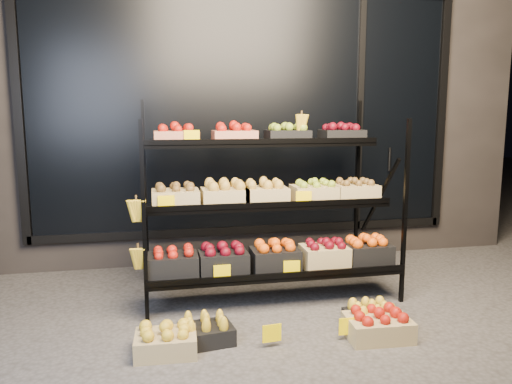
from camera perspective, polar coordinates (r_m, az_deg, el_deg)
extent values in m
plane|color=#514F4C|center=(3.87, 3.54, -14.45)|extent=(24.00, 24.00, 0.00)
cube|color=#2D2826|center=(6.10, -2.81, 10.95)|extent=(6.00, 2.00, 3.50)
cube|color=black|center=(5.10, -1.00, 9.10)|extent=(4.20, 0.04, 2.40)
cube|color=black|center=(5.22, -0.92, -4.32)|extent=(4.30, 0.06, 0.08)
cube|color=black|center=(5.13, -25.54, 8.24)|extent=(0.08, 0.06, 2.50)
cube|color=black|center=(5.87, 20.39, 8.53)|extent=(0.08, 0.06, 2.50)
cube|color=black|center=(5.43, 11.75, 8.91)|extent=(0.06, 0.06, 2.50)
cylinder|color=black|center=(5.57, 15.02, 3.63)|extent=(0.02, 0.02, 0.25)
cube|color=black|center=(3.69, -12.67, -3.58)|extent=(0.03, 0.03, 1.50)
cube|color=black|center=(4.18, 16.67, -2.27)|extent=(0.03, 0.03, 1.50)
cube|color=black|center=(4.63, -12.52, -0.04)|extent=(0.03, 0.03, 1.66)
cube|color=black|center=(5.03, 11.50, 0.70)|extent=(0.03, 0.03, 1.66)
cube|color=black|center=(4.10, 2.28, -9.15)|extent=(2.05, 0.42, 0.03)
cube|color=black|center=(3.90, 3.00, -9.55)|extent=(2.05, 0.02, 0.05)
cube|color=black|center=(4.26, 1.35, -1.50)|extent=(2.05, 0.40, 0.03)
cube|color=black|center=(4.07, 1.95, -1.50)|extent=(2.05, 0.02, 0.05)
cube|color=black|center=(4.49, 0.51, 5.48)|extent=(2.05, 0.40, 0.03)
cube|color=black|center=(4.30, 1.05, 5.79)|extent=(2.05, 0.02, 0.05)
cube|color=tan|center=(4.39, -9.09, 6.20)|extent=(0.38, 0.28, 0.11)
ellipsoid|color=#B50F0C|center=(4.38, -9.11, 7.31)|extent=(0.32, 0.24, 0.07)
cube|color=tan|center=(4.44, -2.49, 6.34)|extent=(0.38, 0.28, 0.11)
ellipsoid|color=#B50F0C|center=(4.44, -2.50, 7.43)|extent=(0.32, 0.24, 0.07)
cube|color=black|center=(4.54, 3.61, 6.39)|extent=(0.38, 0.28, 0.11)
ellipsoid|color=#89A328|center=(4.54, 3.62, 7.46)|extent=(0.32, 0.24, 0.07)
cube|color=black|center=(4.70, 9.77, 6.36)|extent=(0.38, 0.28, 0.11)
ellipsoid|color=#5C0612|center=(4.70, 9.79, 7.40)|extent=(0.32, 0.24, 0.07)
cube|color=tan|center=(4.14, -9.18, -0.72)|extent=(0.38, 0.28, 0.14)
ellipsoid|color=brown|center=(4.12, -9.22, 0.65)|extent=(0.32, 0.24, 0.07)
cube|color=tan|center=(4.17, -3.60, -0.54)|extent=(0.38, 0.28, 0.14)
ellipsoid|color=#B48A32|center=(4.16, -3.61, 0.82)|extent=(0.32, 0.24, 0.07)
cube|color=tan|center=(4.24, 1.00, -0.39)|extent=(0.38, 0.28, 0.14)
ellipsoid|color=#B48A32|center=(4.22, 1.01, 0.95)|extent=(0.32, 0.24, 0.07)
cube|color=tan|center=(4.35, 6.65, -0.19)|extent=(0.38, 0.28, 0.14)
ellipsoid|color=#89A328|center=(4.34, 6.68, 1.11)|extent=(0.32, 0.24, 0.07)
cube|color=tan|center=(4.48, 11.21, -0.04)|extent=(0.38, 0.28, 0.14)
ellipsoid|color=brown|center=(4.47, 11.24, 1.23)|extent=(0.32, 0.24, 0.07)
cube|color=black|center=(3.96, -9.46, -8.34)|extent=(0.38, 0.28, 0.18)
ellipsoid|color=#B50F0C|center=(3.92, -9.50, -6.66)|extent=(0.32, 0.24, 0.07)
cube|color=black|center=(3.99, -3.75, -8.09)|extent=(0.38, 0.28, 0.18)
ellipsoid|color=#5C0612|center=(3.95, -3.77, -6.43)|extent=(0.32, 0.24, 0.07)
cube|color=black|center=(4.06, 2.19, -7.75)|extent=(0.38, 0.28, 0.18)
ellipsoid|color=#E0540B|center=(4.03, 2.20, -6.12)|extent=(0.32, 0.24, 0.07)
cube|color=tan|center=(4.18, 7.88, -7.35)|extent=(0.38, 0.28, 0.18)
ellipsoid|color=#5C0612|center=(4.15, 7.91, -5.76)|extent=(0.32, 0.24, 0.07)
cube|color=black|center=(4.32, 12.56, -6.96)|extent=(0.38, 0.28, 0.18)
ellipsoid|color=#E0540B|center=(4.28, 12.62, -5.41)|extent=(0.32, 0.24, 0.07)
ellipsoid|color=gold|center=(3.68, -13.55, -0.73)|extent=(0.14, 0.08, 0.22)
ellipsoid|color=gold|center=(3.75, -13.35, -6.11)|extent=(0.14, 0.08, 0.22)
ellipsoid|color=gold|center=(4.47, 5.23, 8.92)|extent=(0.14, 0.08, 0.22)
cube|color=#FFD800|center=(3.99, -10.22, -1.26)|extent=(0.13, 0.01, 0.12)
cube|color=#FFD800|center=(4.17, 5.48, -0.71)|extent=(0.13, 0.01, 0.12)
cube|color=#FFD800|center=(4.24, -7.35, 6.22)|extent=(0.13, 0.01, 0.12)
cube|color=#FFD800|center=(3.85, -3.89, -9.19)|extent=(0.13, 0.01, 0.12)
cube|color=#FFD800|center=(3.96, 4.11, -8.68)|extent=(0.13, 0.01, 0.12)
cube|color=#FFD800|center=(3.45, 1.83, -16.43)|extent=(0.13, 0.01, 0.12)
cube|color=#FFD800|center=(3.60, 10.46, -15.44)|extent=(0.13, 0.01, 0.12)
cube|color=tan|center=(3.42, -10.27, -16.70)|extent=(0.40, 0.31, 0.13)
ellipsoid|color=gold|center=(3.37, -10.31, -15.21)|extent=(0.34, 0.26, 0.07)
cube|color=black|center=(3.52, -5.69, -15.90)|extent=(0.38, 0.31, 0.12)
ellipsoid|color=gold|center=(3.48, -5.71, -14.56)|extent=(0.32, 0.26, 0.07)
cube|color=tan|center=(3.67, 13.74, -14.84)|extent=(0.45, 0.34, 0.15)
ellipsoid|color=#B50F0C|center=(3.63, 13.80, -13.34)|extent=(0.38, 0.28, 0.07)
cube|color=black|center=(3.83, 13.02, -13.96)|extent=(0.37, 0.28, 0.12)
ellipsoid|color=gold|center=(3.80, 13.07, -12.70)|extent=(0.31, 0.24, 0.07)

